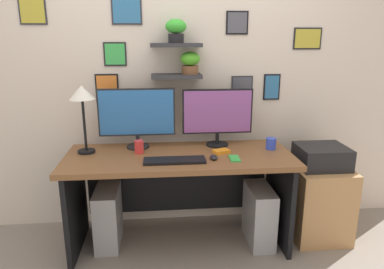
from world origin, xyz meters
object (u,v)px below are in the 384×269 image
object	(u,v)px
desk_lamp	(82,99)
pen_cup	(139,147)
monitor_right	(217,115)
scissors_tray	(221,151)
computer_tower_left	(108,216)
coffee_mug	(271,144)
printer	(322,156)
computer_tower_right	(259,215)
drawer_cabinet	(317,201)
cell_phone	(235,158)
computer_mouse	(214,157)
keyboard	(175,160)
monitor_left	(137,115)
desk	(179,177)

from	to	relation	value
desk_lamp	pen_cup	distance (m)	0.55
pen_cup	monitor_right	bearing A→B (deg)	13.73
scissors_tray	computer_tower_left	size ratio (longest dim) A/B	0.26
coffee_mug	printer	bearing A→B (deg)	-5.38
pen_cup	scissors_tray	world-z (taller)	pen_cup
computer_tower_right	coffee_mug	bearing A→B (deg)	47.72
monitor_right	printer	size ratio (longest dim) A/B	1.48
pen_cup	drawer_cabinet	distance (m)	1.52
coffee_mug	cell_phone	bearing A→B (deg)	-147.86
drawer_cabinet	computer_tower_right	bearing A→B (deg)	-172.54
computer_mouse	pen_cup	xyz separation A→B (m)	(-0.55, 0.19, 0.04)
keyboard	pen_cup	xyz separation A→B (m)	(-0.26, 0.22, 0.04)
computer_mouse	drawer_cabinet	distance (m)	1.02
scissors_tray	drawer_cabinet	xyz separation A→B (m)	(0.81, 0.02, -0.46)
cell_phone	drawer_cabinet	distance (m)	0.89
cell_phone	computer_tower_left	distance (m)	1.11
monitor_left	desk_lamp	world-z (taller)	desk_lamp
scissors_tray	cell_phone	bearing A→B (deg)	-65.03
computer_mouse	coffee_mug	size ratio (longest dim) A/B	1.00
pen_cup	scissors_tray	bearing A→B (deg)	-4.56
desk	printer	world-z (taller)	printer
desk_lamp	scissors_tray	bearing A→B (deg)	-5.61
keyboard	drawer_cabinet	xyz separation A→B (m)	(1.18, 0.19, -0.46)
pen_cup	drawer_cabinet	world-z (taller)	pen_cup
monitor_right	computer_tower_left	world-z (taller)	monitor_right
coffee_mug	monitor_left	bearing A→B (deg)	172.10
coffee_mug	pen_cup	distance (m)	1.03
monitor_right	computer_mouse	xyz separation A→B (m)	(-0.08, -0.34, -0.24)
monitor_left	monitor_right	distance (m)	0.64
desk	computer_mouse	distance (m)	0.38
cell_phone	computer_tower_right	world-z (taller)	cell_phone
computer_mouse	cell_phone	world-z (taller)	computer_mouse
desk_lamp	computer_tower_left	xyz separation A→B (m)	(0.14, -0.07, -0.93)
monitor_right	desk_lamp	size ratio (longest dim) A/B	1.09
scissors_tray	computer_tower_right	world-z (taller)	scissors_tray
keyboard	desk_lamp	xyz separation A→B (m)	(-0.66, 0.27, 0.41)
desk	scissors_tray	size ratio (longest dim) A/B	14.29
computer_mouse	desk_lamp	bearing A→B (deg)	165.80
computer_mouse	computer_tower_right	bearing A→B (deg)	13.25
pen_cup	keyboard	bearing A→B (deg)	-40.16
desk	pen_cup	bearing A→B (deg)	178.37
printer	drawer_cabinet	bearing A→B (deg)	-90.00
computer_tower_left	computer_tower_right	size ratio (longest dim) A/B	1.01
monitor_left	monitor_right	bearing A→B (deg)	-0.01
desk	computer_tower_left	bearing A→B (deg)	-179.48
drawer_cabinet	desk_lamp	bearing A→B (deg)	177.43
computer_tower_right	scissors_tray	bearing A→B (deg)	171.31
desk	pen_cup	world-z (taller)	pen_cup
cell_phone	coffee_mug	bearing A→B (deg)	34.15
pen_cup	printer	bearing A→B (deg)	-1.25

